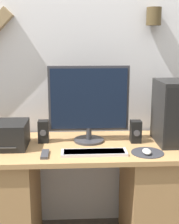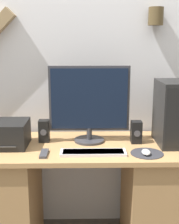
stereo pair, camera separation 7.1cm
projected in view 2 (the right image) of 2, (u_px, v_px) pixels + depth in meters
The scene contains 11 objects.
wall_back at pixel (81, 52), 2.29m from camera, with size 6.40×0.15×2.77m.
desk at pixel (81, 195), 2.16m from camera, with size 1.45×0.62×0.76m.
monitor at pixel (89, 102), 2.09m from camera, with size 0.54×0.21×0.52m.
keyboard at pixel (93, 152), 1.91m from camera, with size 0.40×0.11×0.02m.
mousepad at pixel (147, 153), 1.92m from camera, with size 0.20×0.20×0.00m.
mouse at pixel (146, 152), 1.89m from camera, with size 0.05×0.09×0.03m.
computer_tower at pixel (172, 113), 2.06m from camera, with size 0.18×0.32×0.42m.
printer at pixel (1, 134), 2.04m from camera, with size 0.34×0.27×0.16m.
speaker_left at pixel (44, 131), 2.13m from camera, with size 0.07×0.08×0.15m.
speaker_right at pixel (136, 132), 2.11m from camera, with size 0.07×0.08×0.15m.
remote_control at pixel (44, 154), 1.90m from camera, with size 0.04×0.14×0.02m.
Camera 2 is at (0.02, -1.66, 1.45)m, focal length 50.00 mm.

